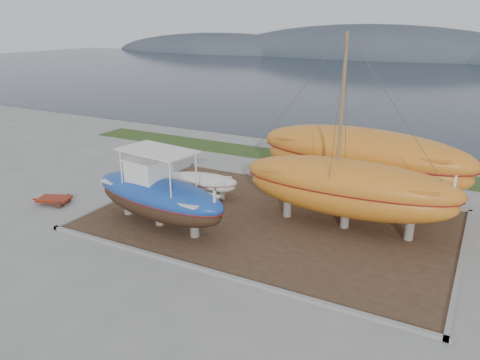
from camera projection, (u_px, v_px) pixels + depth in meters
The scene contains 11 objects.
ground at pixel (235, 252), 21.18m from camera, with size 140.00×140.00×0.00m, color gray.
dirt_patch at pixel (272, 220), 24.50m from camera, with size 18.00×12.00×0.06m, color #422D1E.
curb_frame at pixel (272, 219), 24.48m from camera, with size 18.60×12.60×0.15m, color gray, non-canonical shape.
grass_strip at pixel (338, 164), 34.06m from camera, with size 44.00×3.00×0.08m, color #284219.
sea at pixel (434, 82), 79.43m from camera, with size 260.00×100.00×0.04m, color #182130, non-canonical shape.
mountain_ridge at pixel (461, 59), 125.19m from camera, with size 200.00×36.00×20.00m, color #333D49, non-canonical shape.
blue_caique at pixel (158, 188), 23.30m from camera, with size 8.24×2.57×3.97m, color #1B47AA, non-canonical shape.
white_dinghy at pixel (199, 185), 27.53m from camera, with size 4.62×1.73×1.39m, color white, non-canonical shape.
orange_sailboat at pixel (351, 136), 22.10m from camera, with size 10.72×3.16×9.43m, color orange, non-canonical shape.
orange_bare_hull at pixel (361, 165), 26.72m from camera, with size 12.43×3.73×4.07m, color orange, non-canonical shape.
red_trailer at pixel (54, 201), 26.70m from camera, with size 2.62×1.31×0.37m, color maroon, non-canonical shape.
Camera 1 is at (9.24, -16.57, 9.96)m, focal length 35.00 mm.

